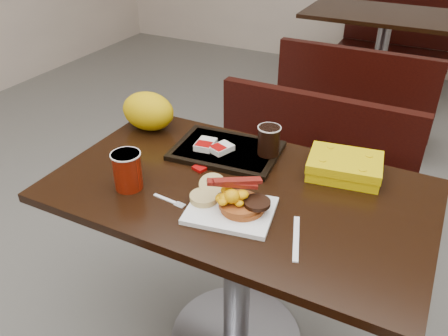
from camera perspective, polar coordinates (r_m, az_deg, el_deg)
The scene contains 23 objects.
table_near at distance 1.71m, azimuth 1.64°, elevation -12.84°, with size 1.20×0.70×0.75m, color black, non-canonical shape.
bench_near_n at distance 2.23m, azimuth 9.43°, elevation -1.60°, with size 1.00×0.46×0.72m, color black, non-canonical shape.
table_far at distance 3.92m, azimuth 18.70°, elevation 12.44°, with size 1.20×0.70×0.75m, color black, non-canonical shape.
bench_far_s at distance 3.28m, azimuth 16.33°, elevation 8.82°, with size 1.00×0.46×0.72m, color black, non-canonical shape.
bench_far_n at distance 4.59m, azimuth 20.36°, elevation 14.65°, with size 1.00×0.46×0.72m, color black, non-canonical shape.
platter at distance 1.35m, azimuth 0.82°, elevation -5.30°, with size 0.25×0.19×0.01m, color white.
pancake_stack at distance 1.34m, azimuth 2.31°, elevation -4.60°, with size 0.13×0.13×0.03m, color #9D4A1A.
sausage_patty at distance 1.32m, azimuth 4.14°, elevation -4.32°, with size 0.08×0.08×0.01m, color black.
scrambled_eggs at distance 1.31m, azimuth 0.98°, elevation -3.70°, with size 0.08×0.07×0.04m, color #E6BC04.
bacon_strips at distance 1.32m, azimuth 1.04°, elevation -1.85°, with size 0.15×0.06×0.01m, color #470506, non-canonical shape.
muffin_bottom at distance 1.38m, azimuth -2.53°, elevation -3.67°, with size 0.09×0.09×0.02m, color tan.
muffin_top at distance 1.41m, azimuth -1.46°, elevation -2.14°, with size 0.08×0.08×0.02m, color tan.
coffee_cup_near at distance 1.46m, azimuth -11.90°, elevation -0.34°, with size 0.09×0.09×0.12m, color #9C1605.
fork at distance 1.42m, azimuth -7.35°, elevation -3.80°, with size 0.11×0.02×0.00m, color white, non-canonical shape.
knife at distance 1.28m, azimuth 8.94°, elevation -8.61°, with size 0.19×0.02×0.00m, color white.
condiment_syrup at distance 1.54m, azimuth 3.71°, elevation -0.47°, with size 0.04×0.03×0.01m, color #A84F07.
condiment_ketchup at distance 1.55m, azimuth -3.09°, elevation -0.04°, with size 0.04×0.03×0.01m, color #8C0504.
tray at distance 1.65m, azimuth 0.32°, elevation 2.18°, with size 0.37×0.26×0.02m, color black.
hashbrown_sleeve_left at distance 1.65m, azimuth -2.31°, elevation 2.94°, with size 0.06×0.08×0.02m, color silver.
hashbrown_sleeve_right at distance 1.62m, azimuth -0.31°, elevation 2.46°, with size 0.06×0.08×0.02m, color silver.
coffee_cup_far at distance 1.59m, azimuth 5.58°, elevation 3.40°, with size 0.08×0.08×0.10m, color black.
clamshell at distance 1.56m, azimuth 14.74°, elevation 0.18°, with size 0.24×0.18×0.06m, color #D1B103.
paper_bag at distance 1.82m, azimuth -9.40°, elevation 7.00°, with size 0.21×0.16×0.15m, color #CD9806.
Camera 1 is at (0.51, -1.10, 1.58)m, focal length 36.81 mm.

